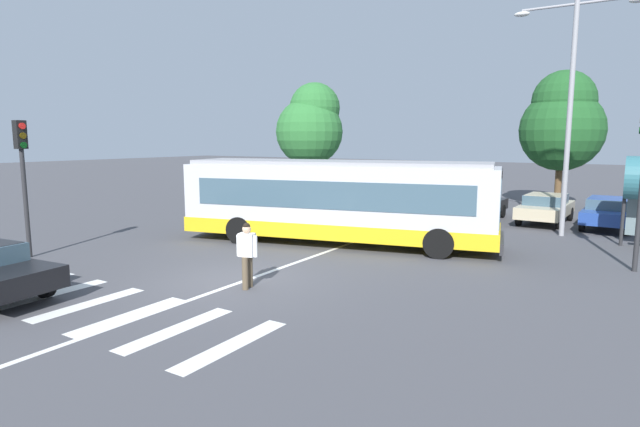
{
  "coord_description": "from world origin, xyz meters",
  "views": [
    {
      "loc": [
        9.19,
        -10.2,
        3.83
      ],
      "look_at": [
        -0.08,
        4.5,
        1.3
      ],
      "focal_mm": 28.65,
      "sensor_mm": 36.0,
      "label": 1
    }
  ],
  "objects_px": {
    "traffic_light_near_corner": "(23,166)",
    "background_tree_left": "(311,125)",
    "parked_car_champagne": "(546,207)",
    "twin_arm_street_lamp": "(571,94)",
    "parked_car_charcoal": "(385,196)",
    "parked_car_blue": "(609,211)",
    "parked_car_black": "(477,204)",
    "parked_car_white": "(426,201)",
    "city_transit_bus": "(337,201)",
    "background_tree_right": "(562,122)",
    "parked_car_silver": "(333,194)",
    "pedestrian_crossing_street": "(247,252)"
  },
  "relations": [
    {
      "from": "background_tree_left",
      "to": "city_transit_bus",
      "type": "bearing_deg",
      "value": -53.13
    },
    {
      "from": "pedestrian_crossing_street",
      "to": "parked_car_white",
      "type": "height_order",
      "value": "pedestrian_crossing_street"
    },
    {
      "from": "parked_car_champagne",
      "to": "background_tree_right",
      "type": "height_order",
      "value": "background_tree_right"
    },
    {
      "from": "background_tree_right",
      "to": "city_transit_bus",
      "type": "bearing_deg",
      "value": -109.83
    },
    {
      "from": "parked_car_champagne",
      "to": "twin_arm_street_lamp",
      "type": "distance_m",
      "value": 5.75
    },
    {
      "from": "traffic_light_near_corner",
      "to": "background_tree_left",
      "type": "xyz_separation_m",
      "value": [
        -1.65,
        19.36,
        1.78
      ]
    },
    {
      "from": "parked_car_blue",
      "to": "background_tree_right",
      "type": "xyz_separation_m",
      "value": [
        -2.83,
        6.13,
        4.02
      ]
    },
    {
      "from": "twin_arm_street_lamp",
      "to": "traffic_light_near_corner",
      "type": "bearing_deg",
      "value": -136.67
    },
    {
      "from": "parked_car_champagne",
      "to": "parked_car_white",
      "type": "bearing_deg",
      "value": -172.57
    },
    {
      "from": "parked_car_white",
      "to": "parked_car_blue",
      "type": "relative_size",
      "value": 0.99
    },
    {
      "from": "parked_car_silver",
      "to": "twin_arm_street_lamp",
      "type": "bearing_deg",
      "value": -11.33
    },
    {
      "from": "parked_car_black",
      "to": "traffic_light_near_corner",
      "type": "bearing_deg",
      "value": -123.06
    },
    {
      "from": "parked_car_champagne",
      "to": "parked_car_blue",
      "type": "xyz_separation_m",
      "value": [
        2.54,
        -0.09,
        0.0
      ]
    },
    {
      "from": "parked_car_white",
      "to": "background_tree_right",
      "type": "bearing_deg",
      "value": 52.38
    },
    {
      "from": "parked_car_silver",
      "to": "background_tree_left",
      "type": "height_order",
      "value": "background_tree_left"
    },
    {
      "from": "parked_car_silver",
      "to": "twin_arm_street_lamp",
      "type": "xyz_separation_m",
      "value": [
        12.12,
        -2.43,
        4.79
      ]
    },
    {
      "from": "parked_car_black",
      "to": "parked_car_white",
      "type": "bearing_deg",
      "value": -179.9
    },
    {
      "from": "traffic_light_near_corner",
      "to": "twin_arm_street_lamp",
      "type": "distance_m",
      "value": 19.76
    },
    {
      "from": "parked_car_blue",
      "to": "twin_arm_street_lamp",
      "type": "xyz_separation_m",
      "value": [
        -1.47,
        -2.89,
        4.79
      ]
    },
    {
      "from": "city_transit_bus",
      "to": "parked_car_black",
      "type": "relative_size",
      "value": 2.6
    },
    {
      "from": "parked_car_silver",
      "to": "parked_car_charcoal",
      "type": "height_order",
      "value": "same"
    },
    {
      "from": "parked_car_charcoal",
      "to": "twin_arm_street_lamp",
      "type": "xyz_separation_m",
      "value": [
        9.18,
        -2.96,
        4.79
      ]
    },
    {
      "from": "parked_car_charcoal",
      "to": "background_tree_right",
      "type": "bearing_deg",
      "value": 37.77
    },
    {
      "from": "traffic_light_near_corner",
      "to": "pedestrian_crossing_street",
      "type": "bearing_deg",
      "value": 7.42
    },
    {
      "from": "parked_car_black",
      "to": "twin_arm_street_lamp",
      "type": "height_order",
      "value": "twin_arm_street_lamp"
    },
    {
      "from": "parked_car_blue",
      "to": "parked_car_charcoal",
      "type": "bearing_deg",
      "value": 179.61
    },
    {
      "from": "parked_car_champagne",
      "to": "parked_car_blue",
      "type": "relative_size",
      "value": 1.0
    },
    {
      "from": "parked_car_black",
      "to": "parked_car_blue",
      "type": "height_order",
      "value": "same"
    },
    {
      "from": "parked_car_white",
      "to": "twin_arm_street_lamp",
      "type": "bearing_deg",
      "value": -19.02
    },
    {
      "from": "pedestrian_crossing_street",
      "to": "parked_car_silver",
      "type": "relative_size",
      "value": 0.38
    },
    {
      "from": "background_tree_right",
      "to": "parked_car_black",
      "type": "bearing_deg",
      "value": -111.47
    },
    {
      "from": "parked_car_white",
      "to": "pedestrian_crossing_street",
      "type": "bearing_deg",
      "value": -87.35
    },
    {
      "from": "twin_arm_street_lamp",
      "to": "parked_car_white",
      "type": "bearing_deg",
      "value": 160.98
    },
    {
      "from": "background_tree_left",
      "to": "twin_arm_street_lamp",
      "type": "bearing_deg",
      "value": -20.4
    },
    {
      "from": "city_transit_bus",
      "to": "parked_car_black",
      "type": "distance_m",
      "value": 8.93
    },
    {
      "from": "parked_car_white",
      "to": "parked_car_champagne",
      "type": "relative_size",
      "value": 0.99
    },
    {
      "from": "city_transit_bus",
      "to": "background_tree_right",
      "type": "height_order",
      "value": "background_tree_right"
    },
    {
      "from": "parked_car_white",
      "to": "background_tree_left",
      "type": "relative_size",
      "value": 0.6
    },
    {
      "from": "parked_car_silver",
      "to": "background_tree_right",
      "type": "height_order",
      "value": "background_tree_right"
    },
    {
      "from": "parked_car_blue",
      "to": "twin_arm_street_lamp",
      "type": "bearing_deg",
      "value": -116.88
    },
    {
      "from": "parked_car_charcoal",
      "to": "background_tree_left",
      "type": "relative_size",
      "value": 0.6
    },
    {
      "from": "parked_car_black",
      "to": "parked_car_champagne",
      "type": "height_order",
      "value": "same"
    },
    {
      "from": "parked_car_charcoal",
      "to": "parked_car_white",
      "type": "bearing_deg",
      "value": -14.95
    },
    {
      "from": "parked_car_champagne",
      "to": "traffic_light_near_corner",
      "type": "relative_size",
      "value": 1.03
    },
    {
      "from": "parked_car_champagne",
      "to": "twin_arm_street_lamp",
      "type": "bearing_deg",
      "value": -70.22
    },
    {
      "from": "parked_car_charcoal",
      "to": "parked_car_champagne",
      "type": "xyz_separation_m",
      "value": [
        8.11,
        0.02,
        0.0
      ]
    },
    {
      "from": "traffic_light_near_corner",
      "to": "background_tree_right",
      "type": "bearing_deg",
      "value": 60.16
    },
    {
      "from": "parked_car_blue",
      "to": "background_tree_right",
      "type": "relative_size",
      "value": 0.6
    },
    {
      "from": "parked_car_white",
      "to": "background_tree_left",
      "type": "bearing_deg",
      "value": 158.64
    },
    {
      "from": "parked_car_silver",
      "to": "parked_car_white",
      "type": "xyz_separation_m",
      "value": [
        5.55,
        -0.16,
        0.0
      ]
    }
  ]
}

